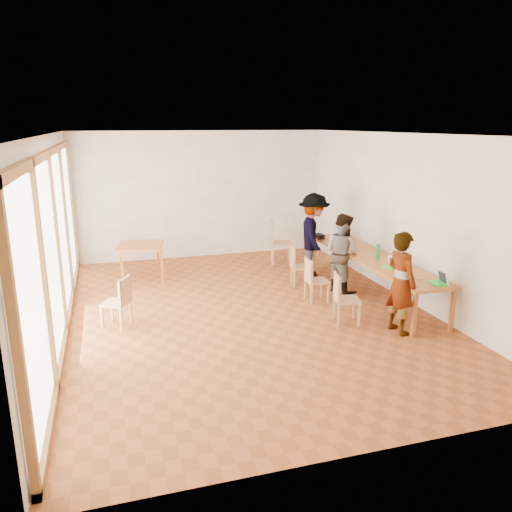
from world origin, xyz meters
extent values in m
plane|color=#994E25|center=(0.00, 0.00, 0.00)|extent=(8.00, 8.00, 0.00)
cube|color=white|center=(0.00, 4.00, 1.50)|extent=(6.00, 0.10, 3.00)
cube|color=white|center=(0.00, -4.00, 1.50)|extent=(6.00, 0.10, 3.00)
cube|color=white|center=(3.00, 0.00, 1.50)|extent=(0.10, 8.00, 3.00)
cube|color=white|center=(-2.96, 0.00, 1.50)|extent=(0.10, 8.00, 3.00)
cube|color=white|center=(0.00, 0.00, 3.02)|extent=(6.00, 8.00, 0.04)
cube|color=#A66925|center=(2.50, 0.24, 0.72)|extent=(0.80, 4.00, 0.05)
cube|color=#A66925|center=(2.16, -1.70, 0.35)|extent=(0.06, 0.06, 0.70)
cube|color=#A66925|center=(2.16, 2.18, 0.35)|extent=(0.06, 0.06, 0.70)
cube|color=#A66925|center=(2.84, -1.70, 0.35)|extent=(0.06, 0.06, 0.70)
cube|color=#A66925|center=(2.84, 2.18, 0.35)|extent=(0.06, 0.06, 0.70)
cube|color=#A66925|center=(-1.60, 2.44, 0.72)|extent=(0.90, 0.90, 0.05)
cube|color=#A66925|center=(-1.99, 2.05, 0.35)|extent=(0.05, 0.05, 0.70)
cube|color=#A66925|center=(-1.99, 2.83, 0.35)|extent=(0.05, 0.05, 0.70)
cube|color=#A66925|center=(-1.21, 2.05, 0.35)|extent=(0.05, 0.05, 0.70)
cube|color=#A66925|center=(-1.21, 2.83, 0.35)|extent=(0.05, 0.05, 0.70)
cube|color=tan|center=(1.43, -0.91, 0.40)|extent=(0.47, 0.47, 0.04)
cube|color=tan|center=(1.26, -0.87, 0.62)|extent=(0.12, 0.39, 0.41)
cube|color=tan|center=(1.39, 0.20, 0.38)|extent=(0.39, 0.39, 0.04)
cube|color=tan|center=(1.22, 0.21, 0.60)|extent=(0.05, 0.38, 0.39)
cube|color=tan|center=(1.45, 1.16, 0.38)|extent=(0.43, 0.43, 0.04)
cube|color=tan|center=(1.28, 1.19, 0.59)|extent=(0.10, 0.37, 0.39)
cube|color=tan|center=(1.60, 2.79, 0.48)|extent=(0.57, 0.57, 0.04)
cube|color=tan|center=(1.39, 2.85, 0.74)|extent=(0.16, 0.46, 0.49)
cube|color=tan|center=(-2.17, 0.03, 0.39)|extent=(0.52, 0.52, 0.04)
cube|color=tan|center=(-2.01, -0.05, 0.61)|extent=(0.22, 0.35, 0.40)
imported|color=gray|center=(2.04, -1.46, 0.80)|extent=(0.46, 0.63, 1.61)
imported|color=gray|center=(2.06, 0.58, 0.76)|extent=(0.80, 0.90, 1.53)
imported|color=gray|center=(1.93, 1.70, 0.88)|extent=(0.93, 1.27, 1.77)
cube|color=#2CDB33|center=(2.64, -1.54, 0.76)|extent=(0.20, 0.28, 0.03)
cube|color=white|center=(2.73, -1.54, 0.86)|extent=(0.09, 0.25, 0.22)
cube|color=#2CDB33|center=(2.42, -0.53, 0.76)|extent=(0.23, 0.27, 0.02)
cube|color=white|center=(2.50, -0.51, 0.85)|extent=(0.13, 0.22, 0.19)
cube|color=#2CDB33|center=(2.39, 1.58, 0.76)|extent=(0.21, 0.26, 0.02)
cube|color=white|center=(2.47, 1.57, 0.84)|extent=(0.11, 0.22, 0.19)
imported|color=#C47F2A|center=(2.20, 1.35, 0.80)|extent=(0.15, 0.15, 0.10)
cylinder|color=#196F2F|center=(2.51, 0.04, 0.89)|extent=(0.07, 0.07, 0.28)
cylinder|color=silver|center=(2.77, 1.90, 0.80)|extent=(0.07, 0.07, 0.09)
cylinder|color=white|center=(2.78, 1.83, 0.78)|extent=(0.08, 0.08, 0.06)
cube|color=#B9425C|center=(2.51, -1.24, 0.76)|extent=(0.05, 0.10, 0.01)
cube|color=black|center=(2.17, 1.94, 0.80)|extent=(0.16, 0.26, 0.09)
camera|label=1|loc=(-2.16, -7.78, 3.17)|focal=35.00mm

